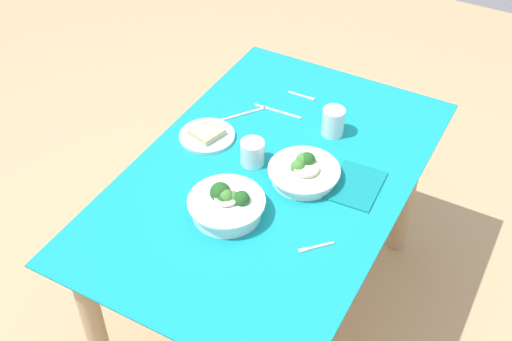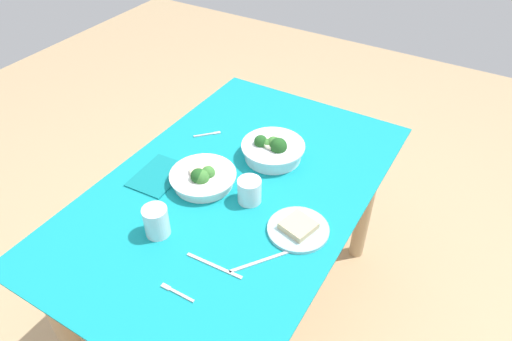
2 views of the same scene
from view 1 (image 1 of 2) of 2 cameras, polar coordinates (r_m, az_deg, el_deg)
name	(u,v)px [view 1 (image 1 of 2)]	position (r m, az deg, el deg)	size (l,w,h in m)	color
ground_plane	(267,309)	(2.75, 1.00, -11.90)	(6.00, 6.00, 0.00)	tan
dining_table	(270,200)	(2.27, 1.18, -2.58)	(1.38, 0.88, 0.74)	teal
broccoli_bowl_far	(227,205)	(2.04, -2.56, -2.97)	(0.24, 0.24, 0.10)	white
broccoli_bowl_near	(304,171)	(2.17, 4.18, -0.08)	(0.24, 0.24, 0.09)	white
bread_side_plate	(207,135)	(2.34, -4.27, 3.11)	(0.20, 0.20, 0.03)	#99C6D1
water_glass_center	(252,153)	(2.21, -0.31, 1.56)	(0.08, 0.08, 0.09)	silver
water_glass_side	(333,122)	(2.35, 6.71, 4.22)	(0.08, 0.08, 0.10)	silver
fork_by_far_bowl	(302,96)	(2.55, 4.06, 6.46)	(0.01, 0.11, 0.00)	#B7B7BC
fork_by_near_bowl	(315,247)	(1.97, 5.11, -6.65)	(0.09, 0.09, 0.00)	#B7B7BC
table_knife_left	(278,111)	(2.46, 1.89, 5.16)	(0.19, 0.01, 0.00)	#B7B7BC
table_knife_right	(241,114)	(2.45, -1.27, 4.88)	(0.20, 0.01, 0.00)	#B7B7BC
napkin_folded_upper	(356,185)	(2.17, 8.66, -1.29)	(0.21, 0.15, 0.01)	#0F777D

